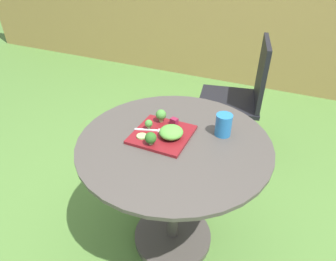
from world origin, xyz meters
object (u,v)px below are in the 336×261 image
object	(u,v)px
patio_chair	(243,91)
drinking_glass	(223,126)
fork	(154,130)
salad_plate	(162,134)

from	to	relation	value
patio_chair	drinking_glass	world-z (taller)	patio_chair
patio_chair	fork	world-z (taller)	patio_chair
patio_chair	salad_plate	world-z (taller)	patio_chair
patio_chair	salad_plate	distance (m)	1.03
salad_plate	drinking_glass	world-z (taller)	drinking_glass
salad_plate	fork	world-z (taller)	fork
patio_chair	fork	distance (m)	1.03
salad_plate	drinking_glass	size ratio (longest dim) A/B	2.45
salad_plate	patio_chair	bearing A→B (deg)	79.52
drinking_glass	fork	size ratio (longest dim) A/B	0.68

